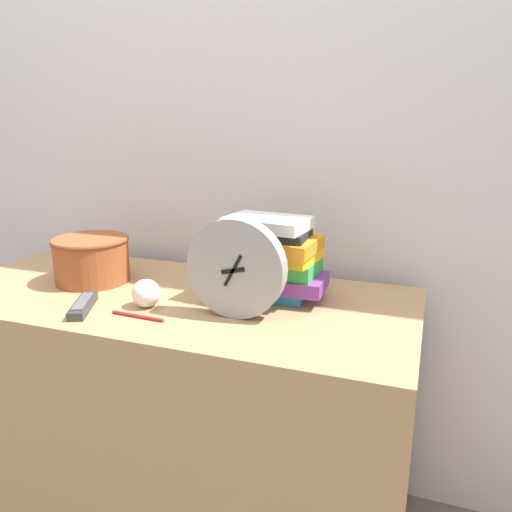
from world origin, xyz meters
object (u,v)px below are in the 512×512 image
desk_clock (236,268)px  book_stack (273,257)px  pen (138,316)px  tv_remote (83,305)px  basket (92,258)px  crumpled_paper_ball (146,293)px

desk_clock → book_stack: (0.04, 0.15, -0.01)m
desk_clock → pen: size_ratio=1.68×
desk_clock → tv_remote: 0.39m
desk_clock → tv_remote: desk_clock is taller
desk_clock → basket: 0.49m
basket → tv_remote: 0.23m
crumpled_paper_ball → pen: size_ratio=0.50×
basket → crumpled_paper_ball: bearing=-26.1°
crumpled_paper_ball → pen: (0.02, -0.07, -0.03)m
basket → tv_remote: (0.12, -0.19, -0.06)m
desk_clock → tv_remote: bearing=-166.6°
basket → tv_remote: bearing=-58.8°
desk_clock → book_stack: desk_clock is taller
book_stack → crumpled_paper_ball: size_ratio=3.93×
pen → crumpled_paper_ball: bearing=104.7°
book_stack → crumpled_paper_ball: book_stack is taller
basket → pen: 0.33m
book_stack → tv_remote: size_ratio=1.75×
book_stack → pen: (-0.25, -0.23, -0.10)m
book_stack → pen: bearing=-137.1°
tv_remote → pen: (0.15, 0.00, -0.01)m
desk_clock → pen: bearing=-157.8°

